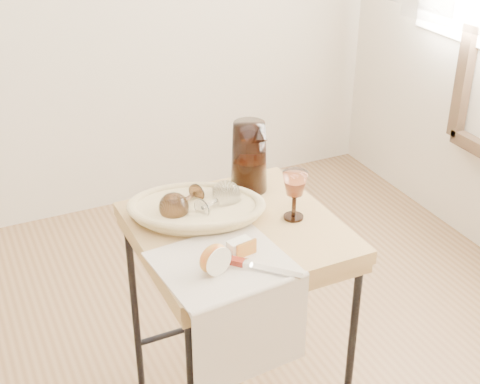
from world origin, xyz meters
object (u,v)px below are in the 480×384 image
goblet_lying_b (216,200)px  table_knife (251,264)px  tea_towel (223,264)px  pitcher (249,156)px  apple_half (213,258)px  bread_basket (196,210)px  wine_goblet (294,195)px  side_table (237,324)px  goblet_lying_a (184,201)px

goblet_lying_b → table_knife: bearing=-119.4°
tea_towel → pitcher: size_ratio=1.26×
apple_half → table_knife: apple_half is taller
bread_basket → wine_goblet: bearing=-1.6°
side_table → wine_goblet: wine_goblet is taller
bread_basket → table_knife: (0.03, -0.30, -0.01)m
side_table → goblet_lying_b: (-0.04, 0.07, 0.42)m
side_table → goblet_lying_a: size_ratio=5.10×
bread_basket → table_knife: size_ratio=1.45×
side_table → bread_basket: bearing=134.2°
tea_towel → bread_basket: 0.26m
tea_towel → side_table: bearing=49.5°
bread_basket → side_table: bearing=-21.9°
bread_basket → pitcher: 0.25m
side_table → goblet_lying_a: bearing=138.4°
tea_towel → bread_basket: bearing=78.8°
tea_towel → goblet_lying_b: size_ratio=2.36×
side_table → table_knife: 0.44m
goblet_lying_b → goblet_lying_a: bearing=131.6°
pitcher → apple_half: bearing=-115.3°
goblet_lying_a → table_knife: bearing=71.0°
tea_towel → wine_goblet: (0.29, 0.13, 0.07)m
goblet_lying_a → pitcher: size_ratio=0.54×
goblet_lying_a → goblet_lying_b: (0.09, -0.04, -0.00)m
tea_towel → table_knife: size_ratio=1.35×
goblet_lying_a → pitcher: 0.27m
tea_towel → table_knife: bearing=-44.8°
side_table → bread_basket: size_ratio=2.03×
side_table → tea_towel: tea_towel is taller
pitcher → wine_goblet: (0.04, -0.22, -0.04)m
side_table → bread_basket: (-0.09, 0.09, 0.39)m
goblet_lying_a → apple_half: bearing=53.8°
side_table → tea_towel: 0.42m
pitcher → table_knife: 0.45m
goblet_lying_b → tea_towel: bearing=-134.0°
bread_basket → goblet_lying_a: size_ratio=2.51×
tea_towel → wine_goblet: wine_goblet is taller
goblet_lying_b → wine_goblet: bearing=-51.3°
bread_basket → pitcher: bearing=48.3°
tea_towel → apple_half: bearing=-150.6°
goblet_lying_a → goblet_lying_b: bearing=126.4°
bread_basket → apple_half: 0.29m
tea_towel → pitcher: 0.44m
side_table → table_knife: bearing=-105.4°
tea_towel → apple_half: 0.06m
pitcher → goblet_lying_a: bearing=-150.4°
goblet_lying_b → wine_goblet: 0.23m
wine_goblet → goblet_lying_a: bearing=154.4°
goblet_lying_a → wine_goblet: size_ratio=0.94×
tea_towel → goblet_lying_a: goblet_lying_a is taller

